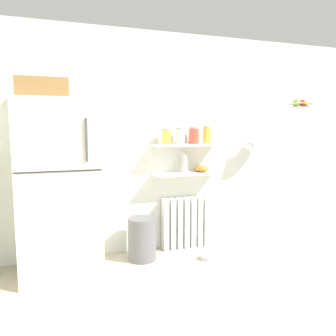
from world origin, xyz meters
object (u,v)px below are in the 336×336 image
at_px(storage_jar_1, 180,136).
at_px(vase, 184,162).
at_px(shelf_bowl, 202,169).
at_px(pet_food_bowl, 207,257).
at_px(trash_bin, 142,239).
at_px(storage_jar_3, 207,135).
at_px(hanging_fruit_basket, 300,104).
at_px(radiator, 186,223).
at_px(refrigerator, 58,184).
at_px(storage_jar_2, 194,136).
at_px(storage_jar_0, 166,137).

relative_size(storage_jar_1, vase, 0.77).
relative_size(shelf_bowl, pet_food_bowl, 1.11).
height_order(storage_jar_1, trash_bin, storage_jar_1).
bearing_deg(pet_food_bowl, storage_jar_3, 67.22).
bearing_deg(hanging_fruit_basket, radiator, 163.85).
height_order(refrigerator, trash_bin, refrigerator).
bearing_deg(storage_jar_3, pet_food_bowl, -112.78).
bearing_deg(storage_jar_1, trash_bin, -161.47).
distance_m(storage_jar_2, vase, 0.34).
bearing_deg(refrigerator, storage_jar_3, 7.60).
distance_m(trash_bin, hanging_fruit_basket, 2.48).
height_order(storage_jar_2, pet_food_bowl, storage_jar_2).
bearing_deg(vase, trash_bin, -162.92).
bearing_deg(storage_jar_3, storage_jar_2, 180.00).
distance_m(storage_jar_2, trash_bin, 1.36).
bearing_deg(radiator, shelf_bowl, -8.77).
distance_m(storage_jar_2, hanging_fruit_basket, 1.35).
height_order(refrigerator, storage_jar_2, refrigerator).
distance_m(storage_jar_1, trash_bin, 1.28).
relative_size(refrigerator, hanging_fruit_basket, 6.16).
xyz_separation_m(radiator, storage_jar_0, (-0.26, -0.03, 1.07)).
height_order(storage_jar_2, vase, storage_jar_2).
relative_size(storage_jar_1, shelf_bowl, 1.09).
distance_m(storage_jar_2, pet_food_bowl, 1.43).
xyz_separation_m(refrigerator, storage_jar_1, (1.40, 0.23, 0.47)).
bearing_deg(radiator, storage_jar_0, -173.48).
xyz_separation_m(shelf_bowl, hanging_fruit_basket, (1.14, -0.36, 0.79)).
xyz_separation_m(storage_jar_0, trash_bin, (-0.35, -0.18, -1.14)).
relative_size(refrigerator, vase, 7.64).
distance_m(storage_jar_0, trash_bin, 1.21).
height_order(refrigerator, storage_jar_0, refrigerator).
height_order(storage_jar_0, storage_jar_2, storage_jar_2).
bearing_deg(pet_food_bowl, storage_jar_1, 113.23).
xyz_separation_m(storage_jar_0, vase, (0.22, 0.00, -0.31)).
distance_m(storage_jar_3, hanging_fruit_basket, 1.19).
relative_size(vase, hanging_fruit_basket, 0.81).
xyz_separation_m(storage_jar_1, storage_jar_2, (0.18, 0.00, 0.00)).
height_order(radiator, hanging_fruit_basket, hanging_fruit_basket).
distance_m(refrigerator, storage_jar_1, 1.50).
height_order(storage_jar_2, storage_jar_3, storage_jar_3).
relative_size(radiator, storage_jar_2, 3.16).
relative_size(storage_jar_3, vase, 0.84).
height_order(radiator, storage_jar_3, storage_jar_3).
bearing_deg(hanging_fruit_basket, shelf_bowl, 162.64).
height_order(vase, pet_food_bowl, vase).
height_order(storage_jar_1, pet_food_bowl, storage_jar_1).
bearing_deg(storage_jar_2, storage_jar_0, -180.00).
bearing_deg(hanging_fruit_basket, trash_bin, 174.77).
bearing_deg(shelf_bowl, hanging_fruit_basket, -17.36).
bearing_deg(storage_jar_0, shelf_bowl, 0.00).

